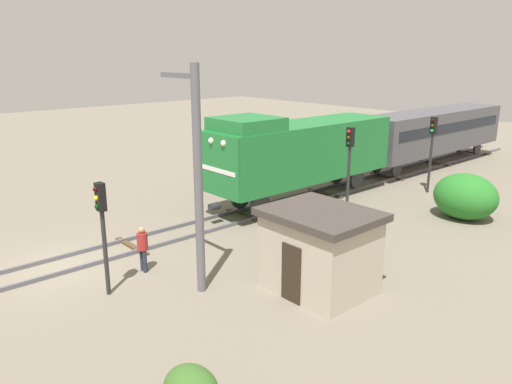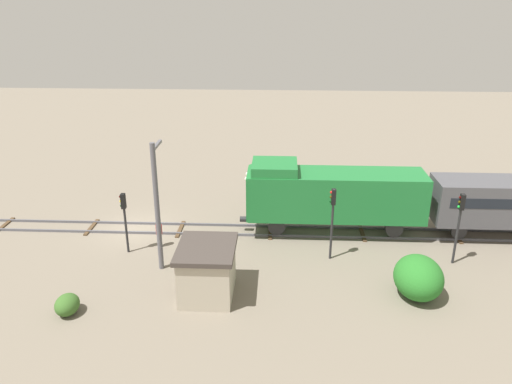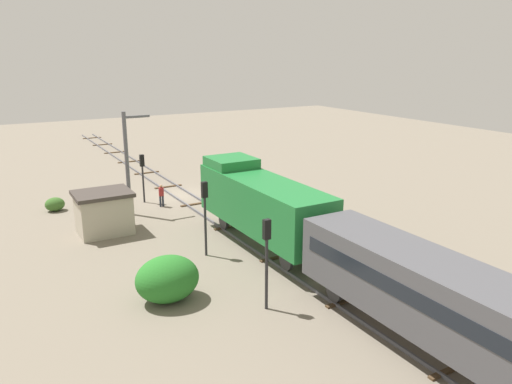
% 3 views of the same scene
% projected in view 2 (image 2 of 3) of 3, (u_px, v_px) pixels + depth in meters
% --- Properties ---
extents(ground_plane, '(107.23, 107.23, 0.00)m').
position_uv_depth(ground_plane, '(136.00, 229.00, 33.04)').
color(ground_plane, '#756B5B').
extents(railway_track, '(2.40, 71.48, 0.16)m').
position_uv_depth(railway_track, '(136.00, 228.00, 33.01)').
color(railway_track, '#595960').
rests_on(railway_track, ground).
extents(locomotive, '(2.90, 11.60, 4.60)m').
position_uv_depth(locomotive, '(332.00, 193.00, 31.44)').
color(locomotive, '#1E7233').
rests_on(locomotive, railway_track).
extents(traffic_signal_near, '(0.32, 0.34, 3.76)m').
position_uv_depth(traffic_signal_near, '(124.00, 212.00, 29.08)').
color(traffic_signal_near, '#262628').
rests_on(traffic_signal_near, ground).
extents(traffic_signal_mid, '(0.32, 0.34, 4.34)m').
position_uv_depth(traffic_signal_mid, '(333.00, 211.00, 28.21)').
color(traffic_signal_mid, '#262628').
rests_on(traffic_signal_mid, ground).
extents(traffic_signal_far, '(0.32, 0.34, 4.26)m').
position_uv_depth(traffic_signal_far, '(460.00, 216.00, 27.72)').
color(traffic_signal_far, '#262628').
rests_on(traffic_signal_far, ground).
extents(worker_near_track, '(0.38, 0.38, 1.70)m').
position_uv_depth(worker_near_track, '(159.00, 232.00, 30.34)').
color(worker_near_track, '#262B38').
rests_on(worker_near_track, ground).
extents(catenary_mast, '(1.94, 0.28, 7.34)m').
position_uv_depth(catenary_mast, '(157.00, 204.00, 26.89)').
color(catenary_mast, '#595960').
rests_on(catenary_mast, ground).
extents(relay_hut, '(3.50, 2.90, 2.74)m').
position_uv_depth(relay_hut, '(207.00, 270.00, 25.28)').
color(relay_hut, '#B2A893').
rests_on(relay_hut, ground).
extents(bush_near, '(1.39, 1.14, 1.01)m').
position_uv_depth(bush_near, '(67.00, 305.00, 23.99)').
color(bush_near, '#386226').
rests_on(bush_near, ground).
extents(bush_mid, '(2.99, 2.45, 2.18)m').
position_uv_depth(bush_mid, '(418.00, 277.00, 25.21)').
color(bush_mid, '#277226').
rests_on(bush_mid, ground).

